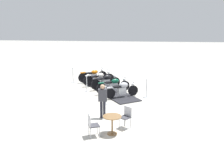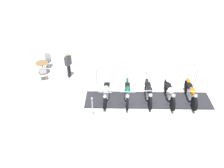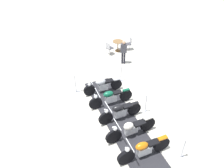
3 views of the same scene
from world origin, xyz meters
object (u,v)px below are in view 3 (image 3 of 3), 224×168
(motorcycle_black, at_px, (120,112))
(stanchion_left_mid, at_px, (146,106))
(cafe_chair_across_table, at_px, (109,48))
(motorcycle_chrome, at_px, (102,85))
(cafe_table, at_px, (118,44))
(motorcycle_forest, at_px, (110,97))
(stanchion_left_front, at_px, (121,76))
(cafe_chair_near_table, at_px, (129,43))
(motorcycle_cream, at_px, (131,129))
(stanchion_right_front, at_px, (76,87))
(stanchion_left_rear, at_px, (182,152))
(bystander_person, at_px, (124,50))
(motorcycle_copper, at_px, (144,149))

(motorcycle_black, distance_m, stanchion_left_mid, 1.38)
(stanchion_left_mid, xyz_separation_m, cafe_chair_across_table, (5.31, 2.81, 0.17))
(motorcycle_chrome, relative_size, cafe_chair_across_table, 2.07)
(cafe_table, bearing_deg, motorcycle_chrome, 179.32)
(stanchion_left_mid, bearing_deg, motorcycle_forest, 84.93)
(stanchion_left_front, distance_m, cafe_chair_across_table, 3.24)
(motorcycle_forest, xyz_separation_m, stanchion_left_front, (2.18, -0.22, -0.19))
(motorcycle_black, bearing_deg, motorcycle_forest, -90.97)
(stanchion_left_mid, distance_m, cafe_chair_near_table, 6.47)
(motorcycle_cream, distance_m, stanchion_left_mid, 1.76)
(stanchion_right_front, xyz_separation_m, cafe_chair_near_table, (5.42, -2.23, 0.19))
(stanchion_left_rear, relative_size, bystander_person, 0.68)
(motorcycle_black, height_order, bystander_person, bystander_person)
(cafe_table, distance_m, cafe_chair_near_table, 0.83)
(stanchion_left_front, xyz_separation_m, cafe_chair_near_table, (3.95, 0.00, 0.21))
(motorcycle_forest, height_order, motorcycle_black, motorcycle_black)
(motorcycle_copper, distance_m, stanchion_left_rear, 1.50)
(stanchion_right_front, bearing_deg, stanchion_left_rear, -121.04)
(motorcycle_black, distance_m, cafe_table, 6.80)
(motorcycle_black, xyz_separation_m, stanchion_left_mid, (0.76, -1.15, -0.16))
(motorcycle_forest, height_order, motorcycle_cream, motorcycle_cream)
(motorcycle_black, relative_size, stanchion_left_mid, 1.72)
(motorcycle_chrome, relative_size, motorcycle_black, 1.05)
(motorcycle_black, height_order, stanchion_right_front, stanchion_right_front)
(stanchion_left_mid, distance_m, bystander_person, 4.66)
(motorcycle_forest, xyz_separation_m, stanchion_left_mid, (-0.16, -1.75, -0.14))
(motorcycle_chrome, bearing_deg, bystander_person, -132.35)
(motorcycle_forest, height_order, cafe_chair_near_table, motorcycle_forest)
(motorcycle_forest, distance_m, motorcycle_black, 1.10)
(motorcycle_chrome, xyz_separation_m, cafe_chair_near_table, (5.21, -0.81, 0.02))
(motorcycle_black, distance_m, stanchion_right_front, 3.09)
(motorcycle_black, relative_size, bystander_person, 1.12)
(stanchion_left_rear, bearing_deg, cafe_chair_across_table, 29.62)
(motorcycle_forest, bearing_deg, stanchion_left_rear, 111.05)
(motorcycle_forest, relative_size, cafe_chair_across_table, 2.16)
(motorcycle_chrome, distance_m, motorcycle_copper, 4.38)
(stanchion_right_front, xyz_separation_m, cafe_chair_across_table, (4.45, -0.96, 0.20))
(motorcycle_forest, height_order, stanchion_left_rear, stanchion_left_rear)
(cafe_chair_across_table, bearing_deg, motorcycle_black, -125.91)
(motorcycle_cream, relative_size, cafe_chair_across_table, 2.15)
(motorcycle_copper, bearing_deg, motorcycle_forest, -89.23)
(motorcycle_chrome, bearing_deg, motorcycle_black, 92.88)
(motorcycle_cream, xyz_separation_m, stanchion_left_mid, (1.67, -0.54, -0.14))
(cafe_chair_near_table, bearing_deg, stanchion_left_rear, 85.82)
(stanchion_left_mid, height_order, cafe_table, stanchion_left_mid)
(motorcycle_chrome, height_order, motorcycle_copper, motorcycle_copper)
(motorcycle_forest, xyz_separation_m, cafe_chair_near_table, (6.12, -0.22, 0.02))
(motorcycle_black, bearing_deg, stanchion_left_mid, 178.78)
(stanchion_left_front, bearing_deg, cafe_table, 11.83)
(stanchion_left_rear, bearing_deg, motorcycle_forest, 52.89)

